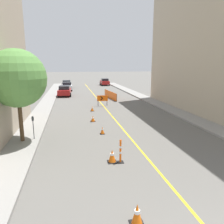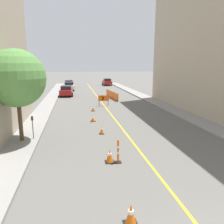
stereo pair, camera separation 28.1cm
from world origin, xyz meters
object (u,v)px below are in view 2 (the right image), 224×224
at_px(delineator_post_front, 118,153).
at_px(parked_car_curb_mid, 69,86).
at_px(traffic_cone_nearest, 131,215).
at_px(traffic_cone_fourth, 93,119).
at_px(parked_car_curb_near, 66,91).
at_px(parked_car_opposite_side, 107,82).
at_px(arrow_barricade_primary, 104,99).
at_px(traffic_cone_fifth, 93,109).
at_px(parked_car_curb_far, 69,84).
at_px(traffic_cone_third, 102,130).
at_px(street_tree_left_near, 16,78).
at_px(parking_meter_near_curb, 32,123).
at_px(traffic_cone_second, 110,156).

bearing_deg(delineator_post_front, parked_car_curb_mid, 95.07).
height_order(traffic_cone_nearest, traffic_cone_fourth, traffic_cone_nearest).
bearing_deg(parked_car_curb_near, parked_car_opposite_side, 64.82).
xyz_separation_m(arrow_barricade_primary, parked_car_curb_mid, (-4.23, 16.88, -0.07)).
bearing_deg(traffic_cone_fifth, parked_car_curb_far, 96.52).
height_order(traffic_cone_third, traffic_cone_fifth, traffic_cone_third).
bearing_deg(street_tree_left_near, traffic_cone_fourth, 42.76).
distance_m(delineator_post_front, parked_car_opposite_side, 41.67).
bearing_deg(arrow_barricade_primary, delineator_post_front, -90.94).
xyz_separation_m(traffic_cone_fourth, traffic_cone_fifth, (0.39, 4.27, 0.02)).
relative_size(traffic_cone_third, street_tree_left_near, 0.10).
bearing_deg(traffic_cone_nearest, parking_meter_near_curb, 116.63).
relative_size(traffic_cone_fifth, arrow_barricade_primary, 0.42).
bearing_deg(traffic_cone_second, traffic_cone_fifth, 88.64).
relative_size(parking_meter_near_curb, street_tree_left_near, 0.27).
bearing_deg(delineator_post_front, street_tree_left_near, 144.44).
bearing_deg(parking_meter_near_curb, parked_car_curb_near, 85.76).
bearing_deg(parked_car_curb_mid, traffic_cone_fifth, -84.17).
xyz_separation_m(parked_car_curb_near, street_tree_left_near, (-2.17, -20.80, 3.16)).
relative_size(parked_car_curb_near, parked_car_curb_far, 1.01).
bearing_deg(parking_meter_near_curb, traffic_cone_nearest, -63.37).
distance_m(traffic_cone_fifth, parked_car_curb_mid, 19.76).
distance_m(traffic_cone_fourth, street_tree_left_near, 7.52).
relative_size(traffic_cone_second, street_tree_left_near, 0.12).
relative_size(arrow_barricade_primary, parked_car_curb_mid, 0.29).
bearing_deg(parking_meter_near_curb, traffic_cone_third, 8.44).
bearing_deg(traffic_cone_third, parked_car_opposite_side, 80.65).
height_order(traffic_cone_second, traffic_cone_fourth, traffic_cone_second).
relative_size(traffic_cone_third, traffic_cone_fifth, 1.01).
bearing_deg(traffic_cone_nearest, arrow_barricade_primary, 84.51).
relative_size(traffic_cone_second, parked_car_curb_mid, 0.15).
bearing_deg(parked_car_curb_far, traffic_cone_nearest, -85.25).
relative_size(traffic_cone_fourth, delineator_post_front, 0.41).
xyz_separation_m(delineator_post_front, arrow_barricade_primary, (1.39, 15.18, 0.36)).
distance_m(traffic_cone_nearest, parked_car_opposite_side, 45.97).
relative_size(traffic_cone_second, parked_car_curb_far, 0.15).
relative_size(traffic_cone_third, parked_car_curb_mid, 0.12).
xyz_separation_m(traffic_cone_nearest, parked_car_curb_near, (-2.64, 28.86, 0.46)).
relative_size(traffic_cone_second, parking_meter_near_curb, 0.45).
bearing_deg(traffic_cone_third, street_tree_left_near, -170.02).
relative_size(traffic_cone_fourth, parking_meter_near_curb, 0.34).
xyz_separation_m(parked_car_curb_near, parked_car_curb_mid, (0.28, 7.47, 0.00)).
distance_m(traffic_cone_second, parked_car_curb_far, 36.96).
bearing_deg(traffic_cone_fifth, traffic_cone_third, -90.74).
bearing_deg(street_tree_left_near, parked_car_curb_mid, 85.05).
relative_size(traffic_cone_nearest, delineator_post_front, 0.58).
bearing_deg(arrow_barricade_primary, traffic_cone_nearest, -91.22).
height_order(traffic_cone_fourth, street_tree_left_near, street_tree_left_near).
xyz_separation_m(traffic_cone_third, traffic_cone_fourth, (-0.29, 3.55, -0.02)).
bearing_deg(traffic_cone_nearest, traffic_cone_second, 88.81).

